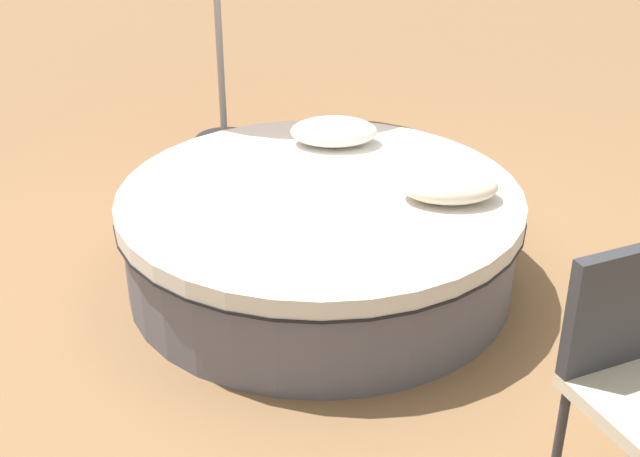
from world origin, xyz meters
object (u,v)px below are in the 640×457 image
object	(u,v)px
throw_pillow_0	(449,186)
throw_pillow_1	(334,131)
round_bed	(320,236)
patio_chair	(639,361)

from	to	relation	value
throw_pillow_0	throw_pillow_1	distance (m)	0.95
round_bed	patio_chair	world-z (taller)	patio_chair
round_bed	throw_pillow_0	bearing A→B (deg)	172.21
throw_pillow_1	round_bed	bearing A→B (deg)	82.66
round_bed	throw_pillow_1	xyz separation A→B (m)	(-0.09, -0.67, 0.35)
round_bed	patio_chair	bearing A→B (deg)	128.31
throw_pillow_0	patio_chair	bearing A→B (deg)	110.26
round_bed	throw_pillow_0	xyz separation A→B (m)	(-0.67, 0.09, 0.34)
throw_pillow_0	patio_chair	size ratio (longest dim) A/B	0.52
patio_chair	round_bed	bearing A→B (deg)	-75.07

